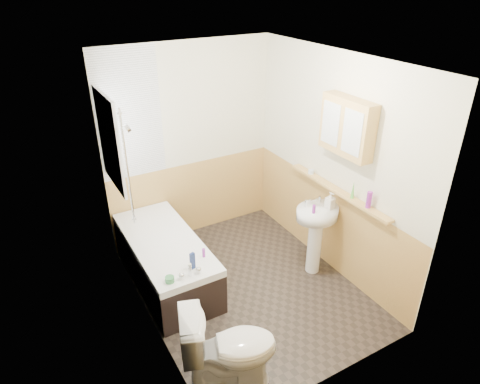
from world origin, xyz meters
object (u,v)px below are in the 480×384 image
at_px(toilet, 229,349).
at_px(medicine_cabinet, 347,127).
at_px(sink, 316,227).
at_px(bathtub, 166,259).
at_px(pine_shelf, 337,191).

bearing_deg(toilet, medicine_cabinet, -47.29).
xyz_separation_m(toilet, medicine_cabinet, (1.77, 0.76, 1.40)).
bearing_deg(sink, medicine_cabinet, -42.14).
bearing_deg(bathtub, sink, -23.46).
height_order(bathtub, pine_shelf, pine_shelf).
distance_m(pine_shelf, medicine_cabinet, 0.76).
bearing_deg(bathtub, medicine_cabinet, -24.63).
bearing_deg(pine_shelf, toilet, -155.50).
xyz_separation_m(toilet, sink, (1.60, 0.88, 0.21)).
relative_size(sink, pine_shelf, 0.63).
height_order(sink, medicine_cabinet, medicine_cabinet).
bearing_deg(bathtub, pine_shelf, -22.72).
height_order(sink, pine_shelf, pine_shelf).
bearing_deg(pine_shelf, sink, 163.36).
distance_m(bathtub, pine_shelf, 2.06).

